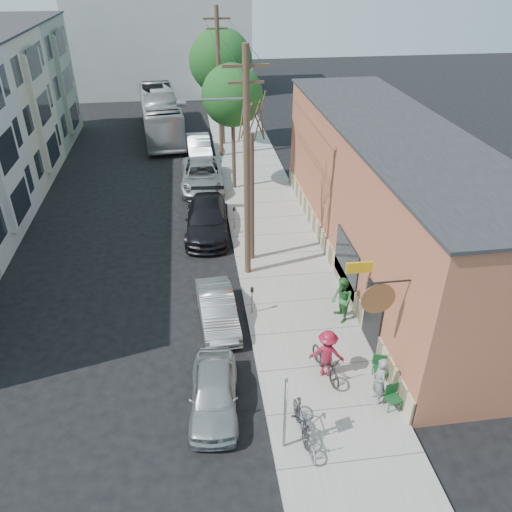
{
  "coord_description": "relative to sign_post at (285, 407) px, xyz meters",
  "views": [
    {
      "loc": [
        0.17,
        -14.94,
        12.95
      ],
      "look_at": [
        2.72,
        3.72,
        1.5
      ],
      "focal_mm": 35.0,
      "sensor_mm": 36.0,
      "label": 1
    }
  ],
  "objects": [
    {
      "name": "cyclist",
      "position": [
        2.02,
        2.81,
        -0.75
      ],
      "size": [
        1.35,
        1.01,
        1.87
      ],
      "primitive_type": "imported",
      "rotation": [
        0.0,
        0.0,
        2.86
      ],
      "color": "maroon",
      "rests_on": "sidewalk"
    },
    {
      "name": "sign_post",
      "position": [
        0.0,
        0.0,
        0.0
      ],
      "size": [
        0.07,
        0.45,
        2.8
      ],
      "color": "slate",
      "rests_on": "sidewalk"
    },
    {
      "name": "end_cap_building",
      "position": [
        -4.35,
        47.2,
        4.17
      ],
      "size": [
        18.0,
        8.0,
        12.0
      ],
      "primitive_type": "cube",
      "color": "#B5B6B0",
      "rests_on": "ground"
    },
    {
      "name": "ground",
      "position": [
        -2.35,
        5.2,
        -1.83
      ],
      "size": [
        120.0,
        120.0,
        0.0
      ],
      "primitive_type": "plane",
      "color": "black"
    },
    {
      "name": "bus",
      "position": [
        -4.4,
        31.84,
        -0.14
      ],
      "size": [
        3.95,
        12.33,
        3.38
      ],
      "primitive_type": "imported",
      "rotation": [
        0.0,
        0.0,
        0.09
      ],
      "color": "silver",
      "rests_on": "ground"
    },
    {
      "name": "sidewalk",
      "position": [
        1.9,
        16.2,
        -1.76
      ],
      "size": [
        4.5,
        58.0,
        0.15
      ],
      "primitive_type": "cube",
      "color": "#9F9C93",
      "rests_on": "ground"
    },
    {
      "name": "cafe_building",
      "position": [
        6.64,
        10.2,
        1.47
      ],
      "size": [
        6.6,
        20.2,
        6.61
      ],
      "color": "#A9593E",
      "rests_on": "ground"
    },
    {
      "name": "patron_green",
      "position": [
        3.38,
        5.71,
        -0.7
      ],
      "size": [
        0.88,
        1.05,
        1.96
      ],
      "primitive_type": "imported",
      "rotation": [
        0.0,
        0.0,
        -1.42
      ],
      "color": "#2C7034",
      "rests_on": "sidewalk"
    },
    {
      "name": "cyclist_bike",
      "position": [
        2.02,
        2.81,
        -1.14
      ],
      "size": [
        1.13,
        2.17,
        1.08
      ],
      "primitive_type": "imported",
      "rotation": [
        0.0,
        0.0,
        0.21
      ],
      "color": "black",
      "rests_on": "sidewalk"
    },
    {
      "name": "car_2",
      "position": [
        -1.55,
        14.16,
        -1.03
      ],
      "size": [
        2.63,
        5.66,
        1.6
      ],
      "primitive_type": "imported",
      "rotation": [
        0.0,
        0.0,
        -0.07
      ],
      "color": "black",
      "rests_on": "ground"
    },
    {
      "name": "parking_meter_far",
      "position": [
        -0.1,
        14.17,
        -0.85
      ],
      "size": [
        0.14,
        0.14,
        1.24
      ],
      "color": "slate",
      "rests_on": "sidewalk"
    },
    {
      "name": "tree_leafy_far",
      "position": [
        0.45,
        28.41,
        4.43
      ],
      "size": [
        4.61,
        4.61,
        8.43
      ],
      "color": "#44392C",
      "rests_on": "sidewalk"
    },
    {
      "name": "patio_chair_b",
      "position": [
        3.78,
        0.99,
        -1.24
      ],
      "size": [
        0.61,
        0.61,
        0.88
      ],
      "primitive_type": null,
      "rotation": [
        0.0,
        0.0,
        0.25
      ],
      "color": "#134420",
      "rests_on": "sidewalk"
    },
    {
      "name": "tree_bare",
      "position": [
        0.45,
        10.99,
        1.45
      ],
      "size": [
        0.24,
        0.24,
        6.27
      ],
      "color": "#44392C",
      "rests_on": "sidewalk"
    },
    {
      "name": "tree_leafy_mid",
      "position": [
        0.45,
        19.74,
        4.04
      ],
      "size": [
        3.59,
        3.59,
        7.53
      ],
      "color": "#44392C",
      "rests_on": "sidewalk"
    },
    {
      "name": "patio_chair_a",
      "position": [
        3.85,
        2.35,
        -1.24
      ],
      "size": [
        0.63,
        0.63,
        0.88
      ],
      "primitive_type": null,
      "rotation": [
        0.0,
        0.0,
        -0.32
      ],
      "color": "#134420",
      "rests_on": "sidewalk"
    },
    {
      "name": "car_3",
      "position": [
        -1.55,
        20.31,
        -1.03
      ],
      "size": [
        2.81,
        5.85,
        1.61
      ],
      "primitive_type": "imported",
      "rotation": [
        0.0,
        0.0,
        -0.02
      ],
      "color": "#9EA2A5",
      "rests_on": "ground"
    },
    {
      "name": "parked_bike_b",
      "position": [
        0.69,
        -0.08,
        -1.23
      ],
      "size": [
        0.74,
        1.75,
        0.89
      ],
      "primitive_type": "imported",
      "rotation": [
        0.0,
        0.0,
        0.08
      ],
      "color": "slate",
      "rests_on": "sidewalk"
    },
    {
      "name": "utility_pole_near",
      "position": [
        0.04,
        9.79,
        3.58
      ],
      "size": [
        3.57,
        0.28,
        10.0
      ],
      "color": "#503A28",
      "rests_on": "sidewalk"
    },
    {
      "name": "parking_meter_near",
      "position": [
        -0.1,
        6.67,
        -0.85
      ],
      "size": [
        0.14,
        0.14,
        1.24
      ],
      "color": "slate",
      "rests_on": "sidewalk"
    },
    {
      "name": "patron_grey",
      "position": [
        3.38,
        1.35,
        -0.79
      ],
      "size": [
        0.44,
        0.66,
        1.79
      ],
      "primitive_type": "imported",
      "rotation": [
        0.0,
        0.0,
        -1.59
      ],
      "color": "gray",
      "rests_on": "sidewalk"
    },
    {
      "name": "utility_pole_far",
      "position": [
        0.1,
        25.75,
        3.51
      ],
      "size": [
        1.8,
        0.28,
        10.0
      ],
      "color": "#503A28",
      "rests_on": "sidewalk"
    },
    {
      "name": "car_1",
      "position": [
        -1.55,
        6.38,
        -1.17
      ],
      "size": [
        1.67,
        4.1,
        1.32
      ],
      "primitive_type": "imported",
      "rotation": [
        0.0,
        0.0,
        0.07
      ],
      "color": "gray",
      "rests_on": "ground"
    },
    {
      "name": "parked_bike_a",
      "position": [
        0.6,
        0.45,
        -1.13
      ],
      "size": [
        0.58,
        1.86,
        1.11
      ],
      "primitive_type": "imported",
      "rotation": [
        0.0,
        0.0,
        0.03
      ],
      "color": "black",
      "rests_on": "sidewalk"
    },
    {
      "name": "car_0",
      "position": [
        -1.97,
        1.94,
        -1.17
      ],
      "size": [
        1.88,
        4.0,
        1.32
      ],
      "primitive_type": "imported",
      "rotation": [
        0.0,
        0.0,
        -0.08
      ],
      "color": "#A0A5A7",
      "rests_on": "ground"
    },
    {
      "name": "car_4",
      "position": [
        -1.55,
        26.05,
        -1.06
      ],
      "size": [
        1.83,
        4.76,
        1.55
      ],
      "primitive_type": "imported",
      "rotation": [
        0.0,
        0.0,
        0.04
      ],
      "color": "silver",
      "rests_on": "ground"
    }
  ]
}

